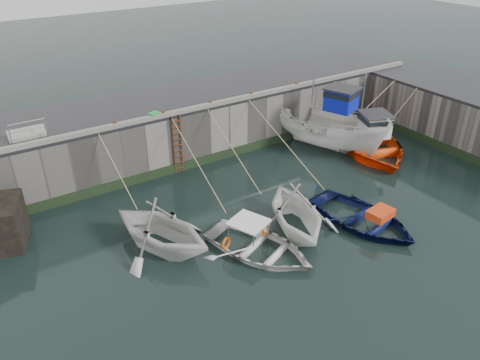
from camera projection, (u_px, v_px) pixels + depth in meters
ground at (337, 258)px, 18.61m from camera, size 120.00×120.00×0.00m
quay_back at (189, 122)px, 27.01m from camera, size 30.00×5.00×3.00m
road_back at (187, 96)px, 26.24m from camera, size 30.00×5.00×0.16m
kerb_back at (208, 105)px, 24.43m from camera, size 30.00×0.30×0.20m
algae_back at (212, 158)px, 25.77m from camera, size 30.00×0.08×0.50m
algae_right at (465, 156)px, 26.01m from camera, size 0.08×15.00×0.50m
ladder at (178, 145)px, 24.12m from camera, size 0.51×0.08×3.20m
boat_near_white at (162, 247)px, 19.19m from camera, size 5.69×6.02×2.51m
boat_near_white_rope at (126, 203)px, 22.14m from camera, size 0.04×4.03×3.10m
boat_near_blue at (259, 252)px, 18.93m from camera, size 4.97×5.71×0.99m
boat_near_blue_rope at (197, 196)px, 22.76m from camera, size 0.04×6.08×3.10m
boat_near_blacktrim at (294, 229)px, 20.30m from camera, size 5.29×5.68×2.43m
boat_near_blacktrim_rope at (233, 182)px, 23.98m from camera, size 0.04×5.69×3.10m
boat_near_navy at (362, 224)px, 20.69m from camera, size 4.35×5.56×1.05m
boat_near_navy_rope at (283, 173)px, 24.83m from camera, size 0.04×6.85×3.10m
boat_far_white at (329, 129)px, 26.98m from camera, size 5.11×7.81×5.82m
boat_far_orange at (367, 142)px, 27.10m from camera, size 7.50×8.66×4.50m
fish_crate at (154, 115)px, 23.10m from camera, size 0.63×0.54×0.27m
railing at (27, 133)px, 21.02m from camera, size 1.60×1.05×1.00m
bollard_a at (115, 124)px, 22.10m from camera, size 0.18×0.18×0.28m
bollard_b at (163, 114)px, 23.29m from camera, size 0.18×0.18×0.28m
bollard_c at (210, 103)px, 24.58m from camera, size 0.18×0.18×0.28m
bollard_d at (251, 94)px, 25.82m from camera, size 0.18×0.18×0.28m
bollard_e at (296, 85)px, 27.34m from camera, size 0.18×0.18×0.28m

